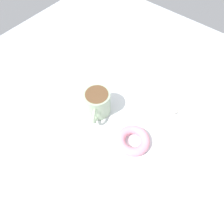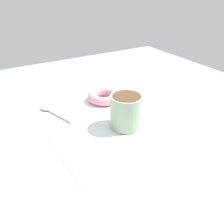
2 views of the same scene
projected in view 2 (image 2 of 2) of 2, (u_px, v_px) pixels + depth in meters
ground_plane at (108, 129)px, 64.85cm from camera, size 120.00×120.00×2.00cm
napkin at (112, 119)px, 67.30cm from camera, size 36.74×36.74×0.30cm
coffee_cup at (127, 110)px, 62.16cm from camera, size 10.60×8.34×8.44cm
donut at (104, 96)px, 76.32cm from camera, size 9.97×9.97×2.70cm
spoon at (49, 110)px, 70.52cm from camera, size 5.29×13.07×0.90cm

